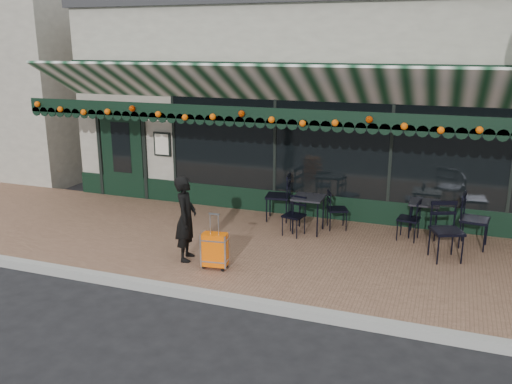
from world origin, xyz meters
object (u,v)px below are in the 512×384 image
(woman, at_px, (186,218))
(cafe_table_b, at_px, (309,200))
(chair_a_left, at_px, (409,219))
(chair_b_right, at_px, (337,210))
(suitcase, at_px, (215,250))
(chair_a_right, at_px, (475,220))
(chair_a_front, at_px, (447,232))
(chair_b_front, at_px, (294,216))
(chair_b_left, at_px, (278,197))
(cafe_table_a, at_px, (425,205))

(woman, height_order, cafe_table_b, woman)
(chair_a_left, distance_m, chair_b_right, 1.39)
(suitcase, height_order, chair_a_right, chair_a_right)
(woman, height_order, chair_a_left, woman)
(cafe_table_b, distance_m, chair_a_right, 3.03)
(cafe_table_b, xyz_separation_m, chair_a_front, (2.56, -0.58, -0.14))
(suitcase, xyz_separation_m, chair_b_front, (0.76, 1.98, 0.07))
(woman, relative_size, chair_b_left, 1.46)
(woman, height_order, chair_b_left, woman)
(woman, distance_m, suitcase, 0.77)
(cafe_table_b, relative_size, chair_a_right, 0.71)
(woman, xyz_separation_m, chair_a_front, (4.15, 1.49, -0.23))
(woman, height_order, chair_b_front, woman)
(cafe_table_a, bearing_deg, chair_b_right, -175.27)
(chair_b_left, bearing_deg, suitcase, -12.81)
(chair_a_right, distance_m, chair_b_left, 3.81)
(cafe_table_b, height_order, chair_b_left, chair_b_left)
(woman, bearing_deg, chair_a_left, -71.01)
(chair_b_left, bearing_deg, chair_a_front, 63.02)
(cafe_table_a, distance_m, cafe_table_b, 2.19)
(suitcase, height_order, chair_b_front, suitcase)
(suitcase, bearing_deg, cafe_table_a, 34.33)
(chair_a_right, bearing_deg, cafe_table_b, 102.23)
(cafe_table_b, xyz_separation_m, chair_b_right, (0.49, 0.38, -0.25))
(cafe_table_a, distance_m, chair_b_front, 2.48)
(chair_a_left, bearing_deg, chair_a_right, 97.86)
(cafe_table_a, bearing_deg, chair_b_left, -179.98)
(chair_a_front, relative_size, chair_b_left, 1.00)
(chair_a_right, height_order, chair_b_right, chair_a_right)
(chair_a_left, relative_size, chair_b_front, 1.04)
(suitcase, relative_size, chair_b_front, 1.23)
(cafe_table_a, bearing_deg, cafe_table_b, -166.33)
(cafe_table_a, height_order, chair_b_right, chair_b_right)
(suitcase, distance_m, chair_a_left, 3.78)
(cafe_table_b, distance_m, chair_a_front, 2.63)
(cafe_table_a, height_order, chair_b_front, chair_b_front)
(chair_b_front, bearing_deg, cafe_table_a, 32.14)
(suitcase, height_order, chair_a_left, suitcase)
(chair_a_front, height_order, chair_b_left, chair_a_front)
(cafe_table_a, xyz_separation_m, chair_a_front, (0.43, -1.09, -0.11))
(suitcase, bearing_deg, cafe_table_b, 59.15)
(chair_b_left, relative_size, chair_b_right, 1.28)
(chair_a_left, relative_size, chair_a_right, 0.79)
(chair_a_front, distance_m, chair_b_left, 3.52)
(woman, relative_size, cafe_table_a, 2.14)
(chair_a_right, bearing_deg, chair_b_front, 106.83)
(cafe_table_a, height_order, chair_a_front, chair_a_front)
(cafe_table_b, bearing_deg, chair_a_right, 4.48)
(chair_a_left, xyz_separation_m, chair_a_right, (1.14, 0.01, 0.11))
(suitcase, height_order, chair_a_front, chair_a_front)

